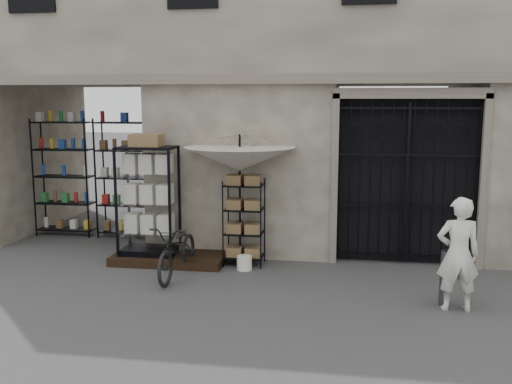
% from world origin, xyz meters
% --- Properties ---
extents(ground, '(80.00, 80.00, 0.00)m').
position_xyz_m(ground, '(0.00, 0.00, 0.00)').
color(ground, black).
rests_on(ground, ground).
extents(main_building, '(14.00, 4.00, 9.00)m').
position_xyz_m(main_building, '(0.00, 4.00, 4.50)').
color(main_building, '#AEA58E').
rests_on(main_building, ground).
extents(shop_recess, '(3.00, 1.70, 3.00)m').
position_xyz_m(shop_recess, '(-4.50, 2.80, 1.50)').
color(shop_recess, black).
rests_on(shop_recess, ground).
extents(shop_shelving, '(2.70, 0.50, 2.50)m').
position_xyz_m(shop_shelving, '(-4.55, 3.30, 1.25)').
color(shop_shelving, black).
rests_on(shop_shelving, ground).
extents(iron_gate, '(2.50, 0.21, 3.00)m').
position_xyz_m(iron_gate, '(1.75, 2.28, 1.50)').
color(iron_gate, black).
rests_on(iron_gate, ground).
extents(step_platform, '(2.00, 0.90, 0.15)m').
position_xyz_m(step_platform, '(-2.40, 1.55, 0.07)').
color(step_platform, black).
rests_on(step_platform, ground).
extents(display_cabinet, '(1.00, 0.65, 2.10)m').
position_xyz_m(display_cabinet, '(-2.76, 1.55, 1.02)').
color(display_cabinet, black).
rests_on(display_cabinet, step_platform).
extents(wire_rack, '(0.80, 0.70, 1.52)m').
position_xyz_m(wire_rack, '(-1.05, 1.66, 0.74)').
color(wire_rack, black).
rests_on(wire_rack, ground).
extents(market_umbrella, '(1.91, 1.94, 2.76)m').
position_xyz_m(market_umbrella, '(-1.14, 1.71, 1.99)').
color(market_umbrella, black).
rests_on(market_umbrella, ground).
extents(white_bucket, '(0.28, 0.28, 0.25)m').
position_xyz_m(white_bucket, '(-0.99, 1.33, 0.12)').
color(white_bucket, white).
rests_on(white_bucket, ground).
extents(bicycle, '(0.64, 0.93, 1.72)m').
position_xyz_m(bicycle, '(-2.01, 0.81, 0.00)').
color(bicycle, black).
rests_on(bicycle, ground).
extents(steel_bollard, '(0.16, 0.16, 0.80)m').
position_xyz_m(steel_bollard, '(2.12, 0.10, 0.40)').
color(steel_bollard, '#43454C').
rests_on(steel_bollard, ground).
extents(shopkeeper, '(0.72, 1.64, 0.38)m').
position_xyz_m(shopkeeper, '(2.24, -0.08, 0.00)').
color(shopkeeper, silver).
rests_on(shopkeeper, ground).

